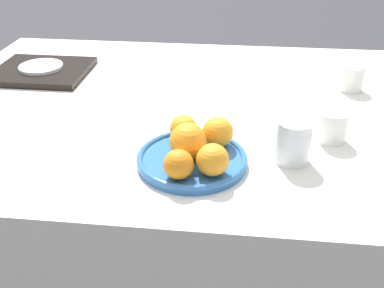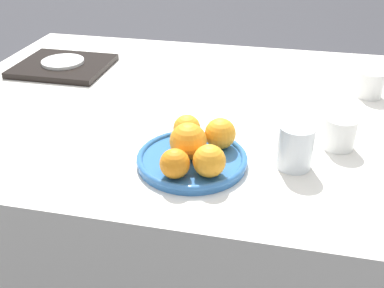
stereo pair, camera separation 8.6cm
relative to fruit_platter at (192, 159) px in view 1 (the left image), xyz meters
The scene contains 13 objects.
ground_plane 0.78m from the fruit_platter, 103.31° to the left, with size 12.00×12.00×0.00m, color #38383D.
table 0.48m from the fruit_platter, 103.31° to the left, with size 1.42×1.07×0.70m.
fruit_platter is the anchor object (origin of this frame).
orange_0 0.04m from the fruit_platter, behind, with size 0.08×0.08×0.08m.
orange_1 0.08m from the fruit_platter, 50.24° to the right, with size 0.07×0.07×0.07m.
orange_2 0.09m from the fruit_platter, 48.35° to the left, with size 0.07×0.07×0.07m.
orange_3 0.09m from the fruit_platter, 110.98° to the left, with size 0.06×0.06×0.06m.
orange_4 0.09m from the fruit_platter, 103.19° to the right, with size 0.06×0.06×0.06m.
water_glass 0.22m from the fruit_platter, ahead, with size 0.08×0.08×0.10m.
serving_tray 0.72m from the fruit_platter, 138.42° to the left, with size 0.29×0.25×0.02m.
side_plate 0.72m from the fruit_platter, 138.42° to the left, with size 0.14×0.14×0.01m.
cup_0 0.35m from the fruit_platter, 24.51° to the left, with size 0.07×0.07×0.07m.
cup_1 0.62m from the fruit_platter, 47.70° to the left, with size 0.07×0.07×0.07m.
Camera 1 is at (0.17, -1.13, 1.23)m, focal length 42.00 mm.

